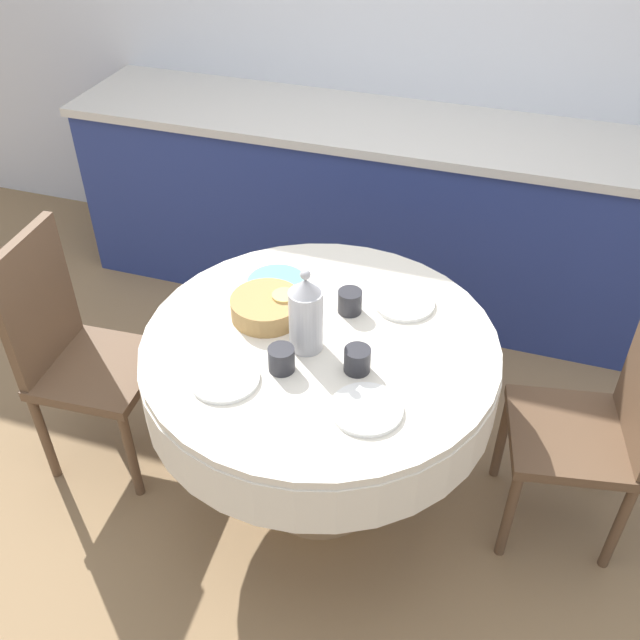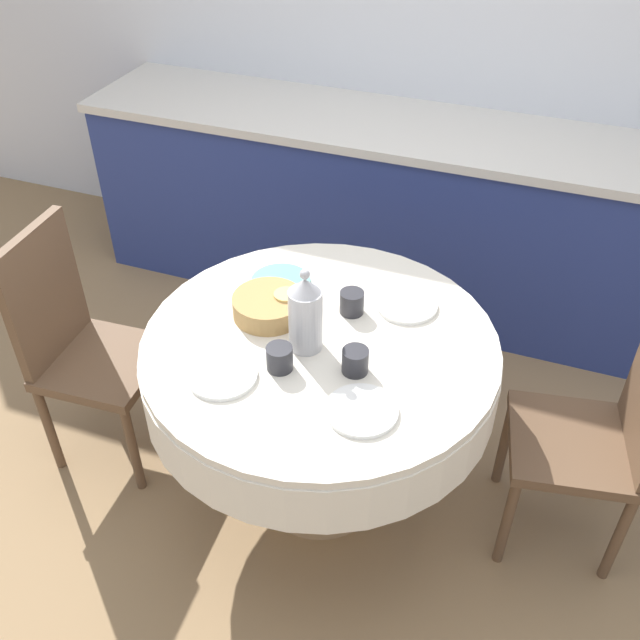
# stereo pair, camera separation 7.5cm
# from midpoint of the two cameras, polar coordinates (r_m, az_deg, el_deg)

# --- Properties ---
(ground_plane) EXTENTS (12.00, 12.00, 0.00)m
(ground_plane) POSITION_cam_midpoint_polar(r_m,az_deg,el_deg) (2.79, -0.79, -13.50)
(ground_plane) COLOR #8E704C
(wall_back) EXTENTS (7.00, 0.05, 2.60)m
(wall_back) POSITION_cam_midpoint_polar(r_m,az_deg,el_deg) (3.49, 8.76, 23.13)
(wall_back) COLOR silver
(wall_back) RESTS_ON ground_plane
(kitchen_counter) EXTENTS (3.24, 0.64, 0.91)m
(kitchen_counter) POSITION_cam_midpoint_polar(r_m,az_deg,el_deg) (3.50, 6.37, 8.37)
(kitchen_counter) COLOR navy
(kitchen_counter) RESTS_ON ground_plane
(dining_table) EXTENTS (1.15, 1.15, 0.75)m
(dining_table) POSITION_cam_midpoint_polar(r_m,az_deg,el_deg) (2.33, -0.92, -4.04)
(dining_table) COLOR tan
(dining_table) RESTS_ON ground_plane
(chair_left) EXTENTS (0.46, 0.46, 0.96)m
(chair_left) POSITION_cam_midpoint_polar(r_m,az_deg,el_deg) (2.47, 20.88, -7.38)
(chair_left) COLOR brown
(chair_left) RESTS_ON ground_plane
(chair_right) EXTENTS (0.42, 0.42, 0.96)m
(chair_right) POSITION_cam_midpoint_polar(r_m,az_deg,el_deg) (2.73, -19.87, -2.04)
(chair_right) COLOR brown
(chair_right) RESTS_ON ground_plane
(plate_near_left) EXTENTS (0.21, 0.21, 0.01)m
(plate_near_left) POSITION_cam_midpoint_polar(r_m,az_deg,el_deg) (2.13, -8.63, -4.67)
(plate_near_left) COLOR white
(plate_near_left) RESTS_ON dining_table
(cup_near_left) EXTENTS (0.08, 0.08, 0.08)m
(cup_near_left) POSITION_cam_midpoint_polar(r_m,az_deg,el_deg) (2.12, -4.11, -3.15)
(cup_near_left) COLOR #28282D
(cup_near_left) RESTS_ON dining_table
(plate_near_right) EXTENTS (0.21, 0.21, 0.01)m
(plate_near_right) POSITION_cam_midpoint_polar(r_m,az_deg,el_deg) (2.02, 2.66, -7.15)
(plate_near_right) COLOR white
(plate_near_right) RESTS_ON dining_table
(cup_near_right) EXTENTS (0.08, 0.08, 0.08)m
(cup_near_right) POSITION_cam_midpoint_polar(r_m,az_deg,el_deg) (2.12, 1.99, -3.22)
(cup_near_right) COLOR #28282D
(cup_near_right) RESTS_ON dining_table
(plate_far_left) EXTENTS (0.21, 0.21, 0.01)m
(plate_far_left) POSITION_cam_midpoint_polar(r_m,az_deg,el_deg) (2.49, -4.33, 2.99)
(plate_far_left) COLOR #60BCB7
(plate_far_left) RESTS_ON dining_table
(cup_far_left) EXTENTS (0.08, 0.08, 0.08)m
(cup_far_left) POSITION_cam_midpoint_polar(r_m,az_deg,el_deg) (2.33, -3.78, 1.27)
(cup_far_left) COLOR #DBB766
(cup_far_left) RESTS_ON dining_table
(plate_far_right) EXTENTS (0.21, 0.21, 0.01)m
(plate_far_right) POSITION_cam_midpoint_polar(r_m,az_deg,el_deg) (2.40, 5.83, 1.38)
(plate_far_right) COLOR white
(plate_far_right) RESTS_ON dining_table
(cup_far_right) EXTENTS (0.08, 0.08, 0.08)m
(cup_far_right) POSITION_cam_midpoint_polar(r_m,az_deg,el_deg) (2.34, 1.49, 1.48)
(cup_far_right) COLOR #28282D
(cup_far_right) RESTS_ON dining_table
(coffee_carafe) EXTENTS (0.10, 0.10, 0.29)m
(coffee_carafe) POSITION_cam_midpoint_polar(r_m,az_deg,el_deg) (2.15, -2.14, 0.42)
(coffee_carafe) COLOR #B2B2B7
(coffee_carafe) RESTS_ON dining_table
(bread_basket) EXTENTS (0.24, 0.24, 0.07)m
(bread_basket) POSITION_cam_midpoint_polar(r_m,az_deg,el_deg) (2.33, -5.21, 1.00)
(bread_basket) COLOR #AD844C
(bread_basket) RESTS_ON dining_table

